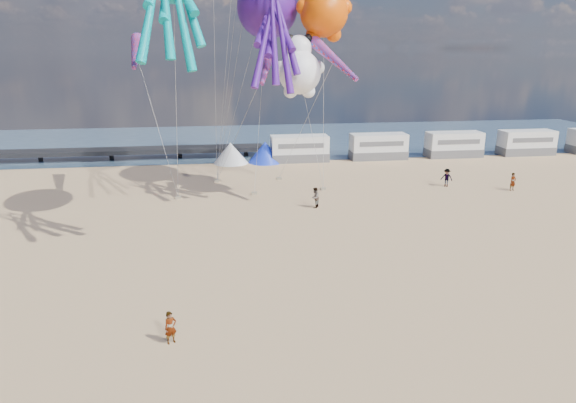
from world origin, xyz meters
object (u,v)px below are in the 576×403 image
object	(u,v)px
standing_person	(171,327)
kite_octopus_purple	(267,8)
tent_white	(231,153)
beachgoer_5	(513,182)
sandbag_d	(279,178)
kite_panda	(300,72)
sandbag_c	(323,189)
sandbag_e	(217,181)
motorhome_3	(526,143)
beachgoer_2	(447,178)
tent_blue	(265,152)
sandbag_a	(178,197)
motorhome_1	(378,146)
kite_teddy_orange	(324,13)
sandbag_b	(254,193)
windsock_right	(266,67)
motorhome_2	(454,144)
windsock_mid	(334,60)
motorhome_0	(299,148)
beachgoer_1	(315,198)
windsock_left	(136,52)

from	to	relation	value
standing_person	kite_octopus_purple	world-z (taller)	kite_octopus_purple
tent_white	beachgoer_5	xyz separation A→B (m)	(25.53, -15.54, -0.36)
standing_person	sandbag_d	world-z (taller)	standing_person
kite_octopus_purple	kite_panda	size ratio (longest dim) A/B	1.96
standing_person	sandbag_c	xyz separation A→B (m)	(12.03, 24.50, -0.65)
sandbag_e	sandbag_d	bearing A→B (deg)	1.93
motorhome_3	beachgoer_2	size ratio (longest dim) A/B	3.81
tent_blue	beachgoer_5	size ratio (longest dim) A/B	2.39
sandbag_a	motorhome_1	bearing A→B (deg)	31.89
sandbag_a	kite_teddy_orange	size ratio (longest dim) A/B	0.07
tent_blue	sandbag_b	distance (m)	13.83
windsock_right	sandbag_a	bearing A→B (deg)	177.42
motorhome_2	motorhome_1	bearing A→B (deg)	180.00
windsock_mid	windsock_right	bearing A→B (deg)	141.57
sandbag_e	kite_panda	world-z (taller)	kite_panda
sandbag_e	windsock_mid	bearing A→B (deg)	-44.69
motorhome_1	beachgoer_2	size ratio (longest dim) A/B	3.81
motorhome_3	beachgoer_5	xyz separation A→B (m)	(-10.97, -15.54, -0.66)
motorhome_0	beachgoer_2	world-z (taller)	motorhome_0
tent_blue	beachgoer_5	xyz separation A→B (m)	(21.53, -15.54, -0.36)
motorhome_2	sandbag_d	distance (m)	24.00
motorhome_3	standing_person	distance (m)	55.06
tent_blue	kite_octopus_purple	world-z (taller)	kite_octopus_purple
tent_blue	kite_teddy_orange	world-z (taller)	kite_teddy_orange
motorhome_1	beachgoer_1	size ratio (longest dim) A/B	3.84
motorhome_1	tent_blue	bearing A→B (deg)	180.00
beachgoer_5	sandbag_a	xyz separation A→B (m)	(-30.58, 1.51, -0.73)
tent_white	motorhome_1	bearing A→B (deg)	0.00
motorhome_0	sandbag_b	xyz separation A→B (m)	(-6.32, -13.60, -1.39)
motorhome_2	windsock_right	size ratio (longest dim) A/B	1.33
beachgoer_5	sandbag_d	xyz separation A→B (m)	(-20.96, 7.13, -0.73)
kite_panda	tent_white	bearing A→B (deg)	99.31
motorhome_2	motorhome_3	world-z (taller)	same
sandbag_d	beachgoer_2	bearing A→B (deg)	-17.48
kite_octopus_purple	beachgoer_1	bearing A→B (deg)	-69.47
kite_panda	windsock_left	xyz separation A→B (m)	(-13.20, 3.00, 1.56)
standing_person	sandbag_a	bearing A→B (deg)	64.77
motorhome_3	windsock_left	distance (m)	47.43
beachgoer_1	windsock_right	size ratio (longest dim) A/B	0.35
motorhome_2	kite_panda	xyz separation A→B (m)	(-21.63, -15.93, 9.31)
motorhome_2	sandbag_b	size ratio (longest dim) A/B	13.20
kite_teddy_orange	windsock_mid	size ratio (longest dim) A/B	1.04
beachgoer_2	sandbag_d	bearing A→B (deg)	-158.80
beachgoer_1	beachgoer_5	xyz separation A→B (m)	(19.18, 2.74, -0.02)
sandbag_d	windsock_left	xyz separation A→B (m)	(-12.39, -4.52, 12.26)
motorhome_2	tent_white	size ratio (longest dim) A/B	1.65
tent_white	sandbag_c	distance (m)	15.34
motorhome_1	beachgoer_2	xyz separation A→B (m)	(2.58, -13.30, -0.63)
tent_blue	windsock_left	bearing A→B (deg)	-132.43
motorhome_3	beachgoer_5	bearing A→B (deg)	-125.22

